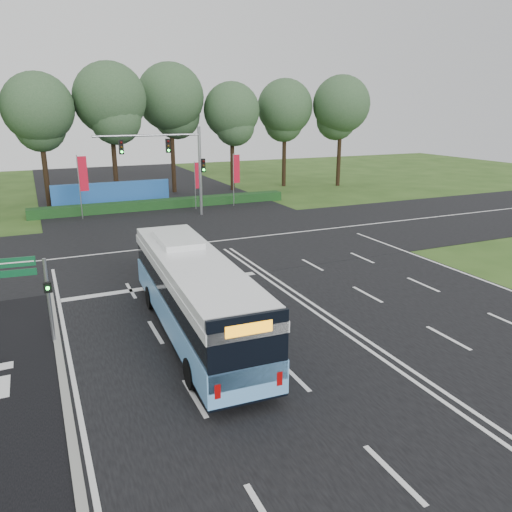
{
  "coord_description": "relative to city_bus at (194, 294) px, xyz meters",
  "views": [
    {
      "loc": [
        -10.27,
        -17.6,
        8.29
      ],
      "look_at": [
        -1.46,
        2.0,
        1.94
      ],
      "focal_mm": 35.0,
      "sensor_mm": 36.0,
      "label": 1
    }
  ],
  "objects": [
    {
      "name": "ground",
      "position": [
        5.23,
        0.77,
        -1.66
      ],
      "size": [
        120.0,
        120.0,
        0.0
      ],
      "primitive_type": "plane",
      "color": "#2B4A18",
      "rests_on": "ground"
    },
    {
      "name": "road_main",
      "position": [
        5.23,
        0.77,
        -1.64
      ],
      "size": [
        20.0,
        120.0,
        0.04
      ],
      "primitive_type": "cube",
      "color": "black",
      "rests_on": "ground"
    },
    {
      "name": "road_cross",
      "position": [
        5.23,
        12.77,
        -1.64
      ],
      "size": [
        120.0,
        14.0,
        0.05
      ],
      "primitive_type": "cube",
      "color": "black",
      "rests_on": "ground"
    },
    {
      "name": "kerb_strip",
      "position": [
        -4.87,
        -2.23,
        -1.6
      ],
      "size": [
        0.25,
        18.0,
        0.12
      ],
      "primitive_type": "cube",
      "color": "gray",
      "rests_on": "ground"
    },
    {
      "name": "city_bus",
      "position": [
        0.0,
        0.0,
        0.0
      ],
      "size": [
        2.89,
        11.59,
        3.3
      ],
      "rotation": [
        0.0,
        0.0,
        -0.04
      ],
      "color": "#6CB5FC",
      "rests_on": "ground"
    },
    {
      "name": "pedestrian_signal",
      "position": [
        -4.97,
        1.48,
        0.11
      ],
      "size": [
        0.27,
        0.41,
        3.24
      ],
      "rotation": [
        0.0,
        0.0,
        0.1
      ],
      "color": "gray",
      "rests_on": "ground"
    },
    {
      "name": "banner_flag_left",
      "position": [
        -1.5,
        23.57,
        1.55
      ],
      "size": [
        0.73,
        0.13,
        4.95
      ],
      "rotation": [
        0.0,
        0.0,
        0.11
      ],
      "color": "gray",
      "rests_on": "ground"
    },
    {
      "name": "banner_flag_mid",
      "position": [
        7.73,
        23.73,
        1.01
      ],
      "size": [
        0.58,
        0.21,
        4.08
      ],
      "rotation": [
        0.0,
        0.0,
        0.29
      ],
      "color": "gray",
      "rests_on": "ground"
    },
    {
      "name": "banner_flag_right",
      "position": [
        11.32,
        23.89,
        1.33
      ],
      "size": [
        0.67,
        0.17,
        4.58
      ],
      "rotation": [
        0.0,
        0.0,
        0.17
      ],
      "color": "gray",
      "rests_on": "ground"
    },
    {
      "name": "traffic_light_gantry",
      "position": [
        5.44,
        21.27,
        3.0
      ],
      "size": [
        8.41,
        0.28,
        7.0
      ],
      "color": "gray",
      "rests_on": "ground"
    },
    {
      "name": "hedge",
      "position": [
        5.23,
        25.27,
        -1.26
      ],
      "size": [
        22.0,
        1.2,
        0.8
      ],
      "primitive_type": "cube",
      "color": "#133616",
      "rests_on": "ground"
    },
    {
      "name": "blue_hoarding",
      "position": [
        1.23,
        27.77,
        -0.56
      ],
      "size": [
        10.0,
        0.3,
        2.2
      ],
      "primitive_type": "cube",
      "color": "#1F57A8",
      "rests_on": "ground"
    },
    {
      "name": "eucalyptus_row",
      "position": [
        5.31,
        31.44,
        7.11
      ],
      "size": [
        47.67,
        9.65,
        12.71
      ],
      "color": "black",
      "rests_on": "ground"
    }
  ]
}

